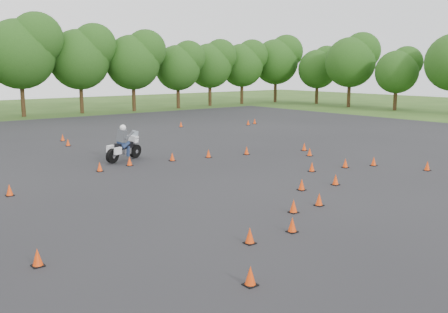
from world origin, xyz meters
name	(u,v)px	position (x,y,z in m)	size (l,w,h in m)	color
ground	(291,202)	(0.00, 0.00, 0.00)	(140.00, 140.00, 0.00)	#2D5119
asphalt_pad	(197,176)	(0.00, 6.00, 0.01)	(62.00, 62.00, 0.00)	black
treeline	(39,72)	(2.64, 34.82, 4.63)	(86.82, 32.60, 11.05)	#1F4513
traffic_cones	(217,175)	(0.22, 4.75, 0.23)	(29.97, 32.97, 0.45)	#E53D09
rider_grey	(123,142)	(-0.86, 11.67, 1.00)	(2.59, 0.80, 2.00)	#3E4146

